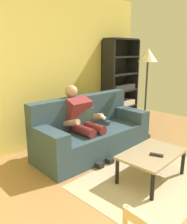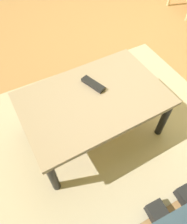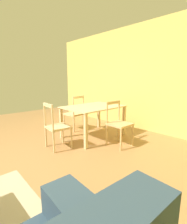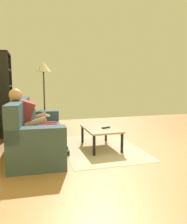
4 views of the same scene
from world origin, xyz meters
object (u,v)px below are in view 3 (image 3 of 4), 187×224
object	(u,v)px
dining_chair_facing_couch	(57,127)
dining_chair_by_doorway	(74,114)
dining_chair_near_wall	(119,124)
dining_table	(94,110)

from	to	relation	value
dining_chair_facing_couch	dining_chair_by_doorway	xyz separation A→B (m)	(-1.01, -0.75, 0.01)
dining_chair_by_doorway	dining_chair_facing_couch	bearing A→B (deg)	36.62
dining_chair_by_doorway	dining_chair_near_wall	bearing A→B (deg)	89.87
dining_chair_facing_couch	dining_table	bearing A→B (deg)	179.82
dining_chair_near_wall	dining_table	bearing A→B (deg)	-89.92
dining_table	dining_chair_near_wall	bearing A→B (deg)	90.08
dining_table	dining_chair_by_doorway	size ratio (longest dim) A/B	1.45
dining_chair_near_wall	dining_chair_by_doorway	xyz separation A→B (m)	(-0.00, -1.51, -0.01)
dining_table	dining_chair_by_doorway	bearing A→B (deg)	-90.33
dining_chair_facing_couch	dining_chair_by_doorway	distance (m)	1.26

